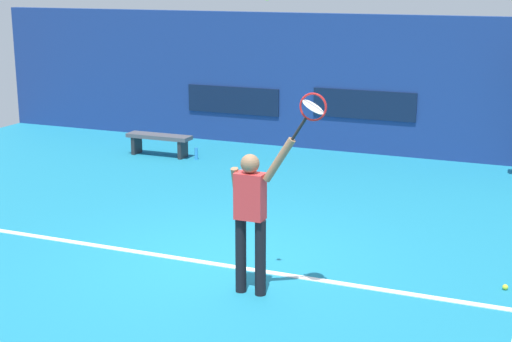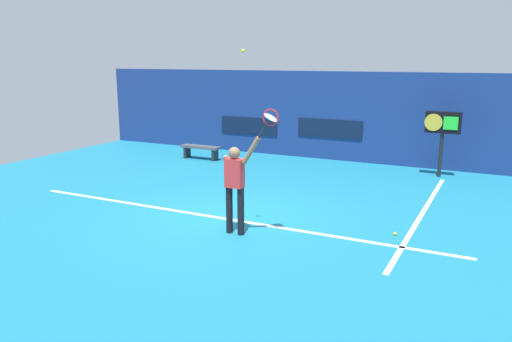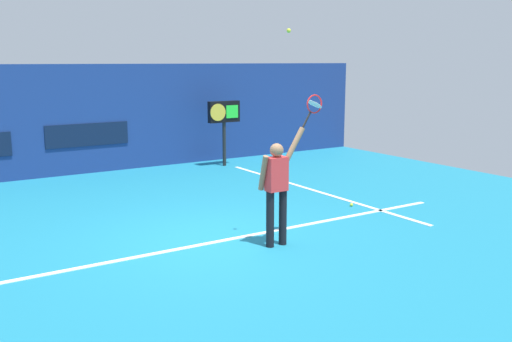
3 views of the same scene
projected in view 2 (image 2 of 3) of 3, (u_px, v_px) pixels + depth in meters
ground_plane at (225, 216)px, 10.81m from camera, size 18.00×18.00×0.00m
back_wall at (331, 116)px, 16.58m from camera, size 18.00×0.20×2.89m
sponsor_banner_center at (330, 129)px, 16.57m from camera, size 2.20×0.03×0.60m
sponsor_banner_portside at (249, 126)px, 17.90m from camera, size 2.20×0.03×0.60m
court_baseline at (220, 218)px, 10.64m from camera, size 10.00×0.10×0.01m
court_sideline at (422, 214)px, 10.90m from camera, size 0.10×7.00×0.01m
tennis_player at (235, 183)px, 9.50m from camera, size 0.79×0.31×1.93m
tennis_racket at (270, 119)px, 8.91m from camera, size 0.47×0.27×0.60m
tennis_ball at (243, 51)px, 8.87m from camera, size 0.07×0.07×0.07m
scoreboard_clock at (443, 126)px, 14.05m from camera, size 0.96×0.20×1.85m
court_bench at (201, 149)px, 16.80m from camera, size 1.40×0.36×0.45m
water_bottle at (223, 158)px, 16.48m from camera, size 0.07×0.07×0.24m
spare_ball at (395, 234)px, 9.60m from camera, size 0.07×0.07×0.07m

